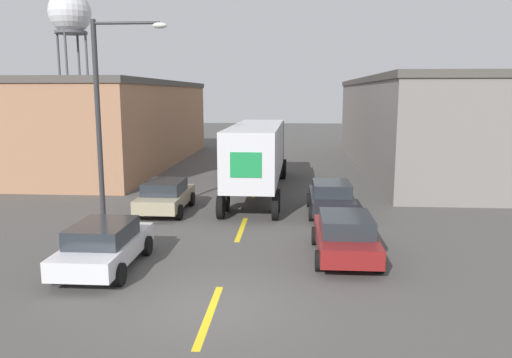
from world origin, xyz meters
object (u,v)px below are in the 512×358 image
object	(u,v)px
parked_car_right_near	(345,235)
parked_car_left_far	(165,195)
parked_car_left_near	(104,245)
street_lamp	(107,110)
semi_truck	(259,150)
water_tower	(70,15)
parked_car_right_mid	(331,197)

from	to	relation	value
parked_car_right_near	parked_car_left_far	size ratio (longest dim) A/B	1.00
parked_car_left_near	street_lamp	distance (m)	6.15
semi_truck	water_tower	size ratio (longest dim) A/B	0.80
parked_car_right_mid	water_tower	world-z (taller)	water_tower
street_lamp	parked_car_right_near	bearing A→B (deg)	-17.52
parked_car_right_near	water_tower	xyz separation A→B (m)	(-28.26, 43.53, 13.76)
parked_car_left_near	water_tower	distance (m)	51.51
semi_truck	parked_car_right_mid	size ratio (longest dim) A/B	3.16
parked_car_left_far	parked_car_right_mid	xyz separation A→B (m)	(7.62, 0.17, 0.00)
parked_car_right_near	parked_car_left_near	distance (m)	7.79
semi_truck	parked_car_left_near	bearing A→B (deg)	-106.76
parked_car_right_mid	water_tower	bearing A→B (deg)	127.12
parked_car_left_far	water_tower	distance (m)	44.98
semi_truck	water_tower	bearing A→B (deg)	128.05
parked_car_left_near	water_tower	size ratio (longest dim) A/B	0.25
parked_car_right_near	street_lamp	world-z (taller)	street_lamp
parked_car_left_far	parked_car_left_near	world-z (taller)	same
parked_car_right_near	water_tower	world-z (taller)	water_tower
parked_car_left_far	semi_truck	bearing A→B (deg)	51.57
parked_car_right_near	parked_car_right_mid	bearing A→B (deg)	90.00
parked_car_left_far	water_tower	bearing A→B (deg)	118.82
parked_car_right_near	parked_car_right_mid	world-z (taller)	same
parked_car_left_far	parked_car_left_near	distance (m)	7.61
parked_car_right_mid	parked_car_left_near	xyz separation A→B (m)	(-7.62, -7.79, 0.00)
parked_car_left_far	parked_car_left_near	bearing A→B (deg)	-90.00
parked_car_left_far	parked_car_right_near	bearing A→B (deg)	-38.25
semi_truck	street_lamp	xyz separation A→B (m)	(-5.41, -8.22, 2.44)
parked_car_right_near	street_lamp	xyz separation A→B (m)	(-9.01, 2.84, 4.00)
semi_truck	street_lamp	size ratio (longest dim) A/B	1.70
semi_truck	parked_car_right_near	bearing A→B (deg)	-71.15
parked_car_right_near	parked_car_left_near	bearing A→B (deg)	-168.06
parked_car_right_mid	parked_car_left_near	size ratio (longest dim) A/B	1.00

